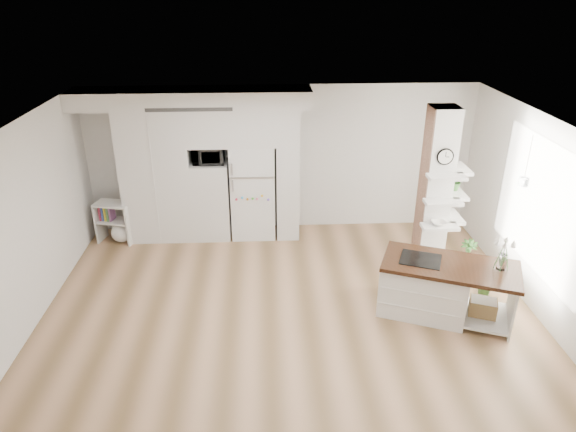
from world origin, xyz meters
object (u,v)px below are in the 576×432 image
refrigerator (253,190)px  bookshelf (118,225)px  kitchen_island (433,286)px  floor_plant_a (487,279)px

refrigerator → bookshelf: refrigerator is taller
kitchen_island → floor_plant_a: size_ratio=3.88×
refrigerator → bookshelf: 2.51m
kitchen_island → bookshelf: kitchen_island is taller
refrigerator → kitchen_island: (2.55, -2.62, -0.44)m
bookshelf → floor_plant_a: (5.97, -2.03, -0.07)m
bookshelf → refrigerator: bearing=17.5°
refrigerator → floor_plant_a: (3.52, -2.22, -0.62)m
refrigerator → bookshelf: size_ratio=2.32×
kitchen_island → floor_plant_a: (0.98, 0.40, -0.17)m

